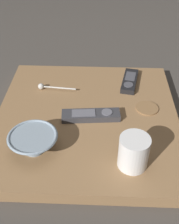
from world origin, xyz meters
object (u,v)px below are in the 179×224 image
(cereal_bowl, at_px, (33,141))
(drink_coaster, at_px, (147,108))
(teaspoon, at_px, (46,87))
(tv_remote_far, at_px, (91,115))
(tv_remote_near, at_px, (130,81))
(coffee_mug, at_px, (134,152))

(cereal_bowl, bearing_deg, drink_coaster, 30.37)
(cereal_bowl, height_order, teaspoon, cereal_bowl)
(teaspoon, bearing_deg, tv_remote_far, -42.07)
(teaspoon, bearing_deg, tv_remote_near, 9.66)
(tv_remote_near, bearing_deg, tv_remote_far, -123.64)
(cereal_bowl, relative_size, drink_coaster, 1.85)
(cereal_bowl, height_order, coffee_mug, coffee_mug)
(cereal_bowl, xyz_separation_m, coffee_mug, (0.29, -0.05, 0.02))
(cereal_bowl, distance_m, teaspoon, 0.32)
(coffee_mug, height_order, tv_remote_far, coffee_mug)
(cereal_bowl, bearing_deg, tv_remote_far, 42.88)
(coffee_mug, bearing_deg, drink_coaster, 74.32)
(tv_remote_far, xyz_separation_m, drink_coaster, (0.20, 0.06, -0.01))
(teaspoon, xyz_separation_m, tv_remote_far, (0.18, -0.16, -0.00))
(tv_remote_near, relative_size, tv_remote_far, 0.82)
(tv_remote_near, xyz_separation_m, drink_coaster, (0.05, -0.16, -0.01))
(tv_remote_far, relative_size, drink_coaster, 2.51)
(drink_coaster, bearing_deg, tv_remote_far, -163.30)
(cereal_bowl, distance_m, drink_coaster, 0.42)
(tv_remote_near, distance_m, drink_coaster, 0.17)
(tv_remote_far, distance_m, drink_coaster, 0.21)
(cereal_bowl, xyz_separation_m, drink_coaster, (0.36, 0.21, -0.03))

